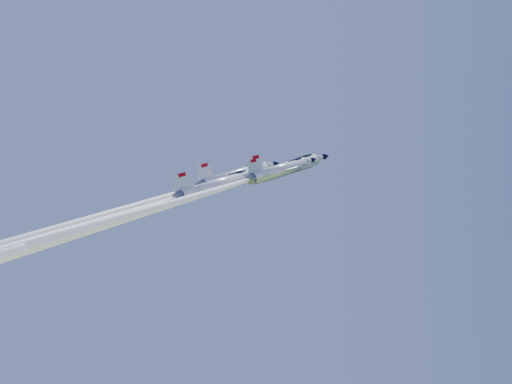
# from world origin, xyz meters

# --- Properties ---
(jet_lead) EXTENTS (43.42, 38.34, 55.58)m
(jet_lead) POSITION_xyz_m (-13.83, -12.46, 95.33)
(jet_lead) COLOR white
(jet_left) EXTENTS (41.38, 36.51, 51.89)m
(jet_left) POSITION_xyz_m (-21.62, -8.92, 95.59)
(jet_left) COLOR white
(jet_right) EXTENTS (27.64, 24.29, 31.65)m
(jet_right) POSITION_xyz_m (-5.98, -14.38, 97.14)
(jet_right) COLOR white
(jet_slot) EXTENTS (38.99, 34.38, 48.27)m
(jet_slot) POSITION_xyz_m (-21.90, -18.33, 92.01)
(jet_slot) COLOR white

